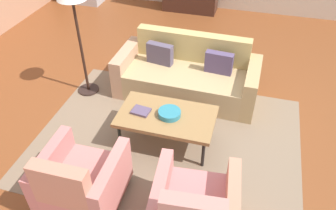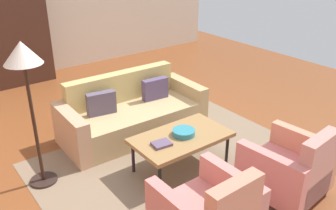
# 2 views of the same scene
# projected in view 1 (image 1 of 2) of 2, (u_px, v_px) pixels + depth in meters

# --- Properties ---
(ground_plane) EXTENTS (10.11, 10.11, 0.00)m
(ground_plane) POSITION_uv_depth(u_px,v_px,m) (185.00, 112.00, 4.89)
(ground_plane) COLOR brown
(area_rug) EXTENTS (3.40, 2.60, 0.01)m
(area_rug) POSITION_uv_depth(u_px,v_px,m) (168.00, 139.00, 4.45)
(area_rug) COLOR #806B54
(area_rug) RESTS_ON ground
(couch) EXTENTS (2.12, 0.94, 0.86)m
(couch) POSITION_uv_depth(u_px,v_px,m) (188.00, 75.00, 5.12)
(couch) COLOR tan
(couch) RESTS_ON ground
(coffee_table) EXTENTS (1.20, 0.70, 0.46)m
(coffee_table) POSITION_uv_depth(u_px,v_px,m) (167.00, 117.00, 4.15)
(coffee_table) COLOR black
(coffee_table) RESTS_ON ground
(armchair_left) EXTENTS (0.81, 0.81, 0.88)m
(armchair_left) POSITION_uv_depth(u_px,v_px,m) (80.00, 184.00, 3.45)
(armchair_left) COLOR #2D271A
(armchair_left) RESTS_ON ground
(fruit_bowl) EXTENTS (0.28, 0.28, 0.07)m
(fruit_bowl) POSITION_uv_depth(u_px,v_px,m) (169.00, 113.00, 4.10)
(fruit_bowl) COLOR teal
(fruit_bowl) RESTS_ON coffee_table
(book_stack) EXTENTS (0.24, 0.20, 0.03)m
(book_stack) POSITION_uv_depth(u_px,v_px,m) (141.00, 111.00, 4.16)
(book_stack) COLOR #584863
(book_stack) RESTS_ON coffee_table
(floor_lamp) EXTENTS (0.40, 0.40, 1.72)m
(floor_lamp) POSITION_uv_depth(u_px,v_px,m) (73.00, 2.00, 4.40)
(floor_lamp) COLOR #2E201C
(floor_lamp) RESTS_ON ground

